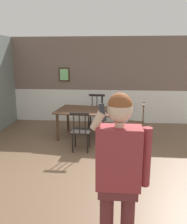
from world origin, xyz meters
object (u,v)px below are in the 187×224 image
(dining_table, at_px, (90,113))
(person_figure, at_px, (119,169))
(chair_at_table_head, at_px, (81,131))
(chair_near_window, at_px, (96,112))
(chair_by_doorway, at_px, (137,123))

(dining_table, distance_m, person_figure, 3.86)
(person_figure, bearing_deg, chair_at_table_head, -74.67)
(chair_near_window, xyz_separation_m, person_figure, (0.58, -4.68, 0.57))
(dining_table, xyz_separation_m, chair_by_doorway, (1.21, -0.15, -0.19))
(dining_table, relative_size, person_figure, 0.99)
(dining_table, distance_m, chair_near_window, 0.93)
(chair_near_window, bearing_deg, person_figure, 98.88)
(chair_by_doorway, bearing_deg, person_figure, -179.65)
(dining_table, relative_size, chair_by_doorway, 1.82)
(dining_table, bearing_deg, chair_by_doorway, -6.85)
(chair_at_table_head, bearing_deg, dining_table, 84.29)
(chair_near_window, bearing_deg, dining_table, 85.19)
(person_figure, bearing_deg, chair_by_doorway, -98.18)
(chair_at_table_head, distance_m, person_figure, 3.04)
(person_figure, bearing_deg, dining_table, -79.71)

